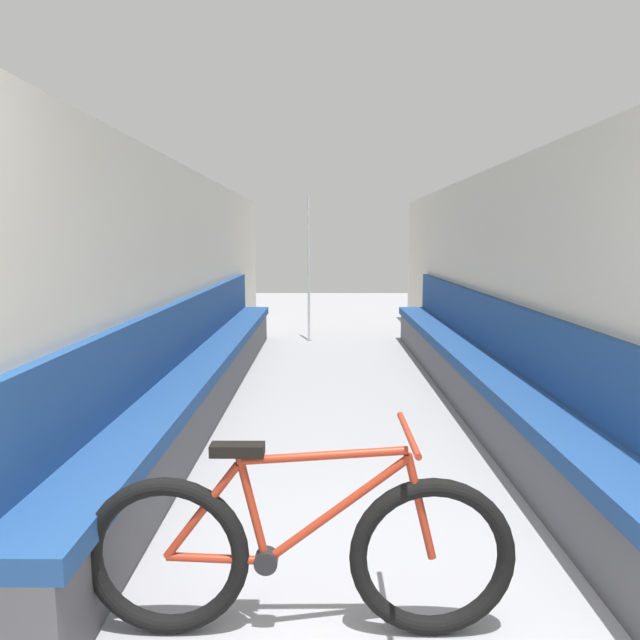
% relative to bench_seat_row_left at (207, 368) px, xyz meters
% --- Properties ---
extents(wall_left, '(0.10, 11.11, 2.18)m').
position_rel_bench_seat_row_left_xyz_m(wall_left, '(-0.23, -0.13, 0.76)').
color(wall_left, beige).
rests_on(wall_left, ground).
extents(wall_right, '(0.10, 11.11, 2.18)m').
position_rel_bench_seat_row_left_xyz_m(wall_right, '(2.70, -0.13, 0.76)').
color(wall_right, beige).
rests_on(wall_right, ground).
extents(bench_seat_row_left, '(0.42, 6.90, 0.99)m').
position_rel_bench_seat_row_left_xyz_m(bench_seat_row_left, '(0.00, 0.00, 0.00)').
color(bench_seat_row_left, '#4C4C51').
rests_on(bench_seat_row_left, ground).
extents(bench_seat_row_right, '(0.42, 6.90, 0.99)m').
position_rel_bench_seat_row_left_xyz_m(bench_seat_row_right, '(2.47, 0.00, 0.00)').
color(bench_seat_row_right, '#4C4C51').
rests_on(bench_seat_row_right, ground).
extents(bicycle, '(1.64, 0.46, 0.82)m').
position_rel_bench_seat_row_left_xyz_m(bicycle, '(0.99, -3.14, 0.00)').
color(bicycle, black).
rests_on(bicycle, ground).
extents(grab_pole_near, '(0.08, 0.08, 2.16)m').
position_rel_bench_seat_row_left_xyz_m(grab_pole_near, '(0.86, 3.30, 0.72)').
color(grab_pole_near, gray).
rests_on(grab_pole_near, ground).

